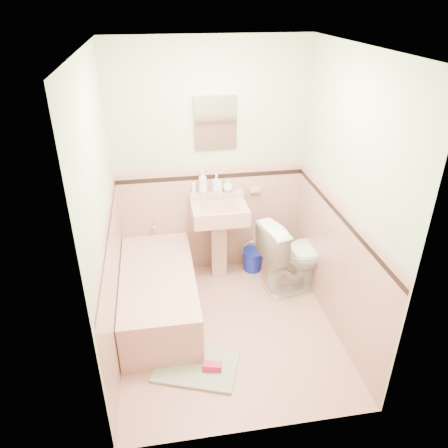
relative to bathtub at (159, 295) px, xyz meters
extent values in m
plane|color=tan|center=(0.63, -0.33, -0.23)|extent=(2.20, 2.20, 0.00)
plane|color=white|center=(0.63, -0.33, 2.27)|extent=(2.20, 2.20, 0.00)
plane|color=#F9E7CB|center=(0.63, 0.77, 1.02)|extent=(2.50, 0.00, 2.50)
plane|color=#F9E7CB|center=(0.63, -1.43, 1.02)|extent=(2.50, 0.00, 2.50)
plane|color=#F9E7CB|center=(-0.37, -0.33, 1.02)|extent=(0.00, 2.50, 2.50)
plane|color=#F9E7CB|center=(1.63, -0.33, 1.02)|extent=(0.00, 2.50, 2.50)
plane|color=tan|center=(0.63, 0.76, 0.38)|extent=(2.00, 0.00, 2.00)
plane|color=tan|center=(0.63, -1.42, 0.38)|extent=(2.00, 0.00, 2.00)
plane|color=tan|center=(-0.36, -0.33, 0.38)|extent=(0.00, 2.20, 2.20)
plane|color=tan|center=(1.62, -0.33, 0.38)|extent=(0.00, 2.20, 2.20)
plane|color=black|center=(0.63, 0.75, 0.90)|extent=(2.00, 0.00, 2.00)
plane|color=black|center=(0.63, -1.41, 0.90)|extent=(2.00, 0.00, 2.00)
plane|color=black|center=(-0.35, -0.33, 0.89)|extent=(0.00, 2.20, 2.20)
plane|color=black|center=(1.61, -0.33, 0.89)|extent=(0.00, 2.20, 2.20)
plane|color=tan|center=(0.63, 0.75, 0.99)|extent=(2.00, 0.00, 2.00)
plane|color=tan|center=(0.63, -1.41, 0.99)|extent=(2.00, 0.00, 2.00)
plane|color=tan|center=(-0.35, -0.33, 1.00)|extent=(0.00, 2.20, 2.20)
plane|color=tan|center=(1.61, -0.33, 1.00)|extent=(0.00, 2.20, 2.20)
cube|color=tan|center=(0.00, 0.00, 0.00)|extent=(0.70, 1.50, 0.45)
cylinder|color=silver|center=(0.00, 0.72, 0.41)|extent=(0.04, 0.12, 0.04)
cylinder|color=silver|center=(0.68, 0.67, 0.72)|extent=(0.02, 0.02, 0.10)
cube|color=white|center=(0.68, 0.74, 1.47)|extent=(0.42, 0.04, 0.53)
cube|color=tan|center=(1.10, 0.73, 0.72)|extent=(0.12, 0.07, 0.04)
imported|color=#B2B2B2|center=(0.54, 0.71, 0.86)|extent=(0.13, 0.13, 0.25)
imported|color=#B2B2B2|center=(0.68, 0.71, 0.84)|extent=(0.11, 0.11, 0.20)
imported|color=#B2B2B2|center=(0.80, 0.71, 0.80)|extent=(0.13, 0.13, 0.14)
cylinder|color=white|center=(0.44, 0.71, 0.79)|extent=(0.04, 0.04, 0.12)
imported|color=white|center=(1.46, 0.21, 0.18)|extent=(0.88, 0.63, 0.81)
cube|color=gray|center=(0.27, -0.77, -0.21)|extent=(0.80, 0.66, 0.03)
cube|color=#BF1E59|center=(0.41, -0.83, -0.17)|extent=(0.17, 0.11, 0.06)
camera|label=1|loc=(0.07, -3.43, 2.61)|focal=34.60mm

